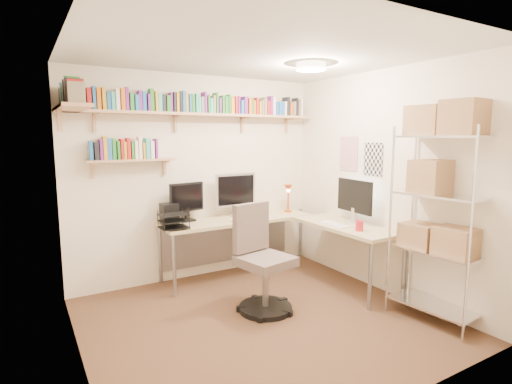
# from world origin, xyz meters

# --- Properties ---
(ground) EXTENTS (3.20, 3.20, 0.00)m
(ground) POSITION_xyz_m (0.00, 0.00, 0.00)
(ground) COLOR #4B2C20
(ground) RESTS_ON ground
(room_shell) EXTENTS (3.24, 3.04, 2.52)m
(room_shell) POSITION_xyz_m (0.00, 0.00, 1.55)
(room_shell) COLOR #F0E4C3
(room_shell) RESTS_ON ground
(wall_shelves) EXTENTS (3.12, 1.09, 0.80)m
(wall_shelves) POSITION_xyz_m (-0.42, 1.30, 2.03)
(wall_shelves) COLOR tan
(wall_shelves) RESTS_ON ground
(corner_desk) EXTENTS (2.27, 1.95, 1.30)m
(corner_desk) POSITION_xyz_m (0.51, 0.96, 0.74)
(corner_desk) COLOR beige
(corner_desk) RESTS_ON ground
(office_chair) EXTENTS (0.58, 0.58, 1.09)m
(office_chair) POSITION_xyz_m (0.12, 0.22, 0.46)
(office_chair) COLOR black
(office_chair) RESTS_ON ground
(wire_rack) EXTENTS (0.46, 0.84, 2.08)m
(wire_rack) POSITION_xyz_m (1.42, -0.83, 1.34)
(wire_rack) COLOR silver
(wire_rack) RESTS_ON ground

